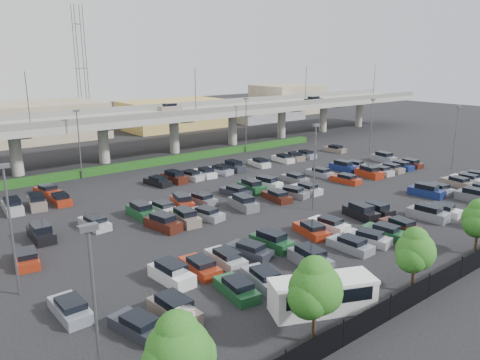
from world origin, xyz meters
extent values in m
plane|color=black|center=(0.00, 0.00, 0.00)|extent=(280.00, 280.00, 0.00)
cube|color=gray|center=(0.00, 32.00, 7.25)|extent=(150.00, 13.00, 1.10)
cube|color=slate|center=(0.00, 25.75, 8.30)|extent=(150.00, 0.50, 1.00)
cube|color=slate|center=(0.00, 38.25, 8.30)|extent=(150.00, 0.50, 1.00)
cylinder|color=gray|center=(-23.00, 32.00, 3.35)|extent=(1.80, 1.80, 6.70)
cube|color=slate|center=(-23.00, 32.00, 6.50)|extent=(2.60, 9.75, 0.50)
cylinder|color=gray|center=(-9.00, 32.00, 3.35)|extent=(1.80, 1.80, 6.70)
cube|color=slate|center=(-9.00, 32.00, 6.50)|extent=(2.60, 9.75, 0.50)
cylinder|color=gray|center=(5.00, 32.00, 3.35)|extent=(1.80, 1.80, 6.70)
cube|color=slate|center=(5.00, 32.00, 6.50)|extent=(2.60, 9.75, 0.50)
cylinder|color=gray|center=(19.00, 32.00, 3.35)|extent=(1.80, 1.80, 6.70)
cube|color=slate|center=(19.00, 32.00, 6.50)|extent=(2.60, 9.75, 0.50)
cylinder|color=gray|center=(33.00, 32.00, 3.35)|extent=(1.80, 1.80, 6.70)
cube|color=slate|center=(33.00, 32.00, 6.50)|extent=(2.60, 9.75, 0.50)
cylinder|color=gray|center=(47.00, 32.00, 3.35)|extent=(1.80, 1.80, 6.70)
cube|color=slate|center=(47.00, 32.00, 6.50)|extent=(2.60, 9.75, 0.50)
cylinder|color=gray|center=(61.00, 32.00, 3.35)|extent=(1.80, 1.80, 6.70)
cube|color=slate|center=(61.00, 32.00, 6.50)|extent=(2.60, 9.75, 0.50)
cube|color=gray|center=(6.00, 35.00, 8.21)|extent=(4.40, 1.82, 0.82)
cube|color=black|center=(6.00, 35.00, 8.84)|extent=(2.30, 1.60, 0.50)
cube|color=black|center=(40.00, 29.00, 8.21)|extent=(4.40, 1.82, 0.82)
cube|color=black|center=(40.00, 29.00, 8.84)|extent=(2.30, 1.60, 0.50)
cylinder|color=#515156|center=(-22.00, 25.90, 11.80)|extent=(0.14, 0.14, 8.00)
cylinder|color=#515156|center=(6.00, 25.90, 11.80)|extent=(0.14, 0.14, 8.00)
cylinder|color=#515156|center=(34.00, 25.90, 11.80)|extent=(0.14, 0.14, 8.00)
cylinder|color=#515156|center=(58.00, 25.90, 11.80)|extent=(0.14, 0.14, 8.00)
cube|color=#163F12|center=(0.00, 25.00, 0.55)|extent=(66.00, 1.60, 1.10)
cylinder|color=black|center=(-19.00, -28.00, 1.00)|extent=(0.10, 0.10, 2.00)
cylinder|color=black|center=(-14.00, -28.00, 1.00)|extent=(0.10, 0.10, 2.00)
cylinder|color=black|center=(-9.00, -28.00, 1.00)|extent=(0.10, 0.10, 2.00)
cylinder|color=black|center=(-4.00, -28.00, 1.00)|extent=(0.10, 0.10, 2.00)
sphere|color=#1A5416|center=(-30.00, -26.58, 3.74)|extent=(3.37, 3.37, 3.37)
sphere|color=#1A5416|center=(-29.22, -26.48, 3.13)|extent=(2.65, 2.65, 2.65)
sphere|color=#1A5416|center=(-29.96, -26.46, 4.70)|extent=(2.29, 2.29, 2.29)
cylinder|color=#332316|center=(-20.00, -26.45, 1.09)|extent=(0.26, 0.26, 2.18)
sphere|color=#1A5416|center=(-20.00, -26.45, 3.76)|extent=(3.39, 3.39, 3.39)
sphere|color=#1A5416|center=(-19.21, -26.35, 3.15)|extent=(2.67, 2.67, 2.67)
sphere|color=#1A5416|center=(-20.67, -26.53, 3.39)|extent=(2.67, 2.67, 2.67)
sphere|color=#1A5416|center=(-19.96, -26.33, 4.73)|extent=(2.30, 2.30, 2.30)
cylinder|color=#332316|center=(-9.00, -26.67, 0.98)|extent=(0.26, 0.26, 1.96)
sphere|color=#1A5416|center=(-9.00, -26.67, 3.37)|extent=(3.04, 3.04, 3.04)
sphere|color=#1A5416|center=(-8.29, -26.57, 2.82)|extent=(2.39, 2.39, 2.39)
sphere|color=#1A5416|center=(-9.60, -26.75, 3.04)|extent=(2.39, 2.39, 2.39)
sphere|color=#1A5416|center=(-8.96, -26.55, 4.24)|extent=(2.06, 2.06, 2.06)
cylinder|color=#332316|center=(2.00, -26.39, 0.99)|extent=(0.26, 0.26, 1.97)
sphere|color=#1A5416|center=(2.00, -26.39, 3.39)|extent=(3.07, 3.07, 3.07)
sphere|color=#1A5416|center=(1.40, -26.47, 3.07)|extent=(2.41, 2.41, 2.41)
sphere|color=#1A5416|center=(2.04, -26.27, 4.27)|extent=(2.08, 2.08, 2.08)
cube|color=white|center=(-16.61, -24.18, 1.10)|extent=(7.88, 5.34, 2.19)
cube|color=black|center=(-16.61, -24.18, 1.62)|extent=(6.95, 4.97, 0.99)
cube|color=white|center=(-16.61, -24.18, 2.32)|extent=(8.02, 5.48, 0.26)
cube|color=#282A33|center=(-28.25, -18.50, 0.41)|extent=(2.71, 4.69, 0.82)
cube|color=black|center=(-28.25, -18.70, 1.04)|extent=(2.05, 2.59, 0.50)
cube|color=gray|center=(-25.50, -18.50, 0.53)|extent=(2.05, 4.49, 1.05)
cube|color=black|center=(-25.50, -18.50, 1.34)|extent=(1.74, 2.68, 0.65)
cube|color=#1B4D28|center=(-20.00, -18.50, 0.41)|extent=(2.41, 4.61, 0.82)
cube|color=black|center=(-20.00, -18.70, 1.04)|extent=(1.90, 2.50, 0.50)
cube|color=gray|center=(-17.25, -18.50, 0.41)|extent=(2.59, 4.66, 0.82)
cube|color=black|center=(-17.25, -18.70, 1.04)|extent=(1.99, 2.55, 0.50)
cube|color=slate|center=(-11.75, -18.50, 0.53)|extent=(2.45, 4.62, 1.05)
cube|color=black|center=(-11.75, -18.50, 1.34)|extent=(1.97, 2.81, 0.65)
cube|color=gray|center=(-6.25, -18.50, 0.41)|extent=(1.95, 4.45, 0.82)
cube|color=black|center=(-6.25, -18.70, 1.04)|extent=(1.67, 2.35, 0.50)
cube|color=#ADADB2|center=(-3.50, -18.50, 0.41)|extent=(2.65, 4.67, 0.82)
cube|color=black|center=(-3.50, -18.70, 1.04)|extent=(2.02, 2.57, 0.50)
cube|color=#1B4D28|center=(-0.75, -18.50, 0.41)|extent=(2.26, 4.56, 0.82)
cube|color=black|center=(-0.75, -18.70, 1.04)|extent=(1.83, 2.45, 0.50)
cube|color=#421A11|center=(2.00, -18.50, 0.41)|extent=(2.32, 4.58, 0.82)
cube|color=black|center=(2.00, -18.70, 1.04)|extent=(1.86, 2.47, 0.50)
cube|color=gray|center=(7.50, -18.50, 0.53)|extent=(2.13, 4.52, 1.05)
cube|color=black|center=(7.50, -18.50, 1.34)|extent=(1.79, 2.71, 0.65)
cube|color=white|center=(10.25, -18.50, 0.41)|extent=(2.46, 4.62, 0.82)
cube|color=black|center=(10.25, -18.70, 1.04)|extent=(1.93, 2.52, 0.50)
cube|color=slate|center=(18.50, -18.50, 0.53)|extent=(2.19, 4.54, 1.05)
cube|color=black|center=(18.50, -18.50, 1.34)|extent=(1.82, 2.73, 0.65)
cube|color=gray|center=(-31.00, -13.50, 0.41)|extent=(1.87, 4.42, 0.82)
cube|color=black|center=(-31.00, -13.70, 1.04)|extent=(1.63, 2.32, 0.50)
cube|color=white|center=(-22.75, -13.50, 0.53)|extent=(2.10, 4.51, 1.05)
cube|color=black|center=(-22.75, -13.50, 1.34)|extent=(1.77, 2.70, 0.65)
cube|color=maroon|center=(-20.00, -13.50, 0.41)|extent=(2.06, 4.49, 0.82)
cube|color=black|center=(-20.00, -13.70, 1.04)|extent=(1.72, 2.38, 0.50)
cube|color=#ADADB2|center=(-17.25, -13.50, 0.41)|extent=(2.08, 4.50, 0.82)
cube|color=black|center=(-17.25, -13.70, 1.04)|extent=(1.74, 2.39, 0.50)
cube|color=#282A33|center=(-14.50, -13.50, 0.41)|extent=(2.65, 4.67, 0.82)
cube|color=black|center=(-14.50, -13.70, 1.04)|extent=(2.02, 2.57, 0.50)
cube|color=#1B4D28|center=(-11.75, -13.50, 0.53)|extent=(2.19, 4.54, 1.05)
cube|color=black|center=(-11.75, -13.50, 1.34)|extent=(1.82, 2.73, 0.65)
cube|color=maroon|center=(-6.25, -13.50, 0.41)|extent=(2.79, 4.70, 0.82)
cube|color=black|center=(-6.25, -13.69, 1.04)|extent=(2.09, 2.61, 0.50)
cube|color=white|center=(-3.50, -13.50, 0.41)|extent=(2.02, 4.48, 0.82)
cube|color=black|center=(-3.50, -13.70, 1.04)|extent=(1.71, 2.37, 0.50)
cube|color=black|center=(2.00, -13.50, 0.53)|extent=(2.59, 4.66, 1.05)
cube|color=black|center=(2.00, -13.50, 1.34)|extent=(2.05, 2.85, 0.65)
cube|color=black|center=(4.75, -13.50, 0.41)|extent=(2.33, 4.58, 0.82)
cube|color=black|center=(4.75, -13.70, 1.04)|extent=(1.86, 2.47, 0.50)
cube|color=navy|center=(15.75, -13.50, 0.53)|extent=(2.31, 4.58, 1.05)
cube|color=black|center=(15.75, -13.50, 1.34)|extent=(1.89, 2.76, 0.65)
cube|color=gray|center=(18.50, -13.50, 0.41)|extent=(2.55, 4.65, 0.82)
cube|color=black|center=(18.50, -13.70, 1.04)|extent=(1.97, 2.54, 0.50)
cube|color=gray|center=(24.00, -13.50, 0.41)|extent=(2.41, 4.61, 0.82)
cube|color=black|center=(24.00, -13.70, 1.04)|extent=(1.91, 2.50, 0.50)
cube|color=silver|center=(26.75, -13.50, 0.41)|extent=(1.84, 4.41, 0.82)
cube|color=black|center=(26.75, -13.70, 1.04)|extent=(1.61, 2.31, 0.50)
cube|color=#282A33|center=(29.50, -13.50, 0.41)|extent=(2.68, 4.68, 0.82)
cube|color=black|center=(29.50, -13.70, 1.04)|extent=(2.04, 2.58, 0.50)
cube|color=maroon|center=(-31.00, -2.50, 0.41)|extent=(2.48, 4.63, 0.82)
cube|color=black|center=(-31.00, -2.70, 1.04)|extent=(1.94, 2.52, 0.50)
cube|color=#421A11|center=(-17.25, -2.50, 0.53)|extent=(2.55, 4.65, 1.05)
cube|color=black|center=(-17.25, -2.50, 1.34)|extent=(2.03, 2.84, 0.65)
cube|color=gray|center=(-14.50, -2.50, 0.53)|extent=(2.20, 4.54, 1.05)
cube|color=black|center=(-14.50, -2.50, 1.34)|extent=(1.82, 2.73, 0.65)
cube|color=gray|center=(-11.75, -2.50, 0.41)|extent=(2.66, 4.67, 0.82)
cube|color=black|center=(-11.75, -2.70, 1.04)|extent=(2.03, 2.57, 0.50)
cube|color=slate|center=(-6.25, -2.50, 0.53)|extent=(2.37, 4.60, 1.05)
cube|color=black|center=(-6.25, -2.50, 1.34)|extent=(1.92, 2.78, 0.65)
cube|color=#421A11|center=(-0.75, -2.50, 0.41)|extent=(2.34, 4.59, 0.82)
cube|color=black|center=(-0.75, -2.70, 1.04)|extent=(1.87, 2.48, 0.50)
cube|color=slate|center=(2.00, -2.50, 0.41)|extent=(2.85, 4.71, 0.82)
cube|color=black|center=(2.00, -2.69, 1.04)|extent=(2.12, 2.62, 0.50)
cube|color=#ADADB2|center=(4.75, -2.50, 0.41)|extent=(1.82, 4.40, 0.82)
cube|color=black|center=(4.75, -2.70, 1.04)|extent=(1.60, 2.30, 0.50)
cube|color=maroon|center=(13.00, -2.50, 0.41)|extent=(2.11, 4.51, 0.82)
cube|color=black|center=(13.00, -2.70, 1.04)|extent=(1.75, 2.40, 0.50)
cube|color=maroon|center=(18.50, -2.50, 0.53)|extent=(2.45, 4.62, 1.05)
cube|color=black|center=(18.50, -2.50, 1.34)|extent=(1.97, 2.81, 0.65)
cube|color=#ADADB2|center=(21.25, -2.50, 0.41)|extent=(2.22, 4.55, 0.82)
cube|color=black|center=(21.25, -2.70, 1.04)|extent=(1.81, 2.44, 0.50)
cube|color=gray|center=(24.00, -2.50, 0.41)|extent=(1.95, 4.45, 0.82)
cube|color=black|center=(24.00, -2.70, 1.04)|extent=(1.67, 2.35, 0.50)
cube|color=navy|center=(26.75, -2.50, 0.41)|extent=(2.04, 4.49, 0.82)
cube|color=black|center=(26.75, -2.70, 1.04)|extent=(1.72, 2.38, 0.50)
cube|color=#421A11|center=(29.50, -2.50, 0.41)|extent=(2.11, 4.51, 0.82)
cube|color=black|center=(29.50, -2.70, 1.04)|extent=(1.75, 2.40, 0.50)
cube|color=black|center=(-28.25, 2.50, 0.53)|extent=(1.98, 4.46, 1.05)
cube|color=black|center=(-28.25, 2.50, 1.34)|extent=(1.69, 2.66, 0.65)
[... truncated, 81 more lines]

